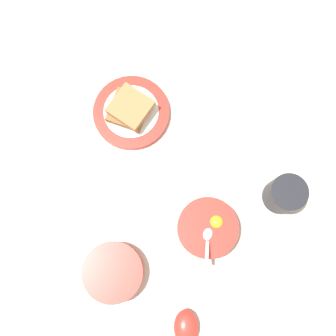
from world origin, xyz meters
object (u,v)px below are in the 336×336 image
at_px(drinking_cup, 285,194).
at_px(soup_spoon, 186,332).
at_px(toast_plate, 131,113).
at_px(toast_sandwich, 130,109).
at_px(congee_bowl, 113,272).
at_px(egg_bowl, 208,228).

bearing_deg(drinking_cup, soup_spoon, 161.71).
height_order(soup_spoon, drinking_cup, drinking_cup).
relative_size(toast_plate, toast_sandwich, 1.76).
relative_size(toast_plate, congee_bowl, 1.39).
distance_m(toast_plate, congee_bowl, 0.36).
relative_size(egg_bowl, soup_spoon, 0.96).
height_order(soup_spoon, congee_bowl, congee_bowl).
height_order(toast_plate, toast_sandwich, toast_sandwich).
bearing_deg(drinking_cup, congee_bowl, 132.54).
relative_size(egg_bowl, congee_bowl, 1.13).
distance_m(toast_sandwich, soup_spoon, 0.50).
bearing_deg(soup_spoon, congee_bowl, 70.24).
relative_size(toast_plate, soup_spoon, 1.19).
bearing_deg(toast_sandwich, egg_bowl, -128.54).
distance_m(toast_sandwich, drinking_cup, 0.39).
xyz_separation_m(toast_sandwich, drinking_cup, (-0.08, -0.38, 0.01)).
relative_size(soup_spoon, drinking_cup, 1.86).
distance_m(egg_bowl, toast_sandwich, 0.32).
relative_size(egg_bowl, toast_sandwich, 1.43).
xyz_separation_m(toast_sandwich, congee_bowl, (-0.35, -0.09, -0.01)).
xyz_separation_m(soup_spoon, drinking_cup, (0.34, -0.11, 0.03)).
bearing_deg(toast_plate, egg_bowl, -128.84).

